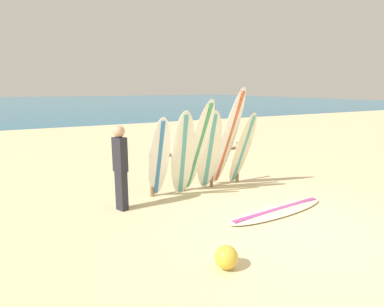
{
  "coord_description": "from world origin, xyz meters",
  "views": [
    {
      "loc": [
        -4.13,
        -3.76,
        2.49
      ],
      "look_at": [
        -0.42,
        3.2,
        0.85
      ],
      "focal_mm": 29.62,
      "sensor_mm": 36.0,
      "label": 1
    }
  ],
  "objects_px": {
    "surfboard_rack": "(198,163)",
    "surfboard_leaning_center_right": "(228,138)",
    "surfboard_leaning_left": "(183,155)",
    "surfboard_leaning_center": "(209,151)",
    "surfboard_lying_on_sand": "(278,210)",
    "beachgoer_standing": "(120,164)",
    "surfboard_leaning_center_left": "(198,147)",
    "surfboard_leaning_far_left": "(159,159)",
    "surfboard_leaning_right": "(243,149)",
    "beach_ball": "(226,257)"
  },
  "relations": [
    {
      "from": "surfboard_leaning_center_right",
      "to": "surfboard_leaning_right",
      "type": "xyz_separation_m",
      "value": [
        0.41,
        -0.04,
        -0.3
      ]
    },
    {
      "from": "surfboard_leaning_right",
      "to": "beachgoer_standing",
      "type": "xyz_separation_m",
      "value": [
        -3.2,
        -0.18,
        0.01
      ]
    },
    {
      "from": "surfboard_lying_on_sand",
      "to": "beach_ball",
      "type": "bearing_deg",
      "value": -149.85
    },
    {
      "from": "beachgoer_standing",
      "to": "beach_ball",
      "type": "xyz_separation_m",
      "value": [
        0.67,
        -2.84,
        -0.8
      ]
    },
    {
      "from": "surfboard_leaning_center_left",
      "to": "surfboard_leaning_center_right",
      "type": "xyz_separation_m",
      "value": [
        0.91,
        0.1,
        0.13
      ]
    },
    {
      "from": "surfboard_leaning_center_right",
      "to": "surfboard_lying_on_sand",
      "type": "height_order",
      "value": "surfboard_leaning_center_right"
    },
    {
      "from": "beachgoer_standing",
      "to": "surfboard_leaning_far_left",
      "type": "bearing_deg",
      "value": 9.05
    },
    {
      "from": "surfboard_leaning_center_right",
      "to": "surfboard_leaning_right",
      "type": "bearing_deg",
      "value": -5.92
    },
    {
      "from": "beachgoer_standing",
      "to": "beach_ball",
      "type": "bearing_deg",
      "value": -76.66
    },
    {
      "from": "surfboard_leaning_center_right",
      "to": "beachgoer_standing",
      "type": "height_order",
      "value": "surfboard_leaning_center_right"
    },
    {
      "from": "surfboard_leaning_center_left",
      "to": "surfboard_lying_on_sand",
      "type": "height_order",
      "value": "surfboard_leaning_center_left"
    },
    {
      "from": "surfboard_leaning_center_right",
      "to": "beachgoer_standing",
      "type": "distance_m",
      "value": 2.8
    },
    {
      "from": "surfboard_leaning_left",
      "to": "surfboard_leaning_center",
      "type": "distance_m",
      "value": 0.81
    },
    {
      "from": "surfboard_rack",
      "to": "surfboard_leaning_center_left",
      "type": "distance_m",
      "value": 0.63
    },
    {
      "from": "surfboard_leaning_left",
      "to": "surfboard_lying_on_sand",
      "type": "distance_m",
      "value": 2.35
    },
    {
      "from": "surfboard_leaning_center",
      "to": "surfboard_leaning_center_right",
      "type": "xyz_separation_m",
      "value": [
        0.55,
        0.01,
        0.26
      ]
    },
    {
      "from": "beach_ball",
      "to": "surfboard_leaning_far_left",
      "type": "bearing_deg",
      "value": 85.69
    },
    {
      "from": "surfboard_leaning_center_left",
      "to": "surfboard_lying_on_sand",
      "type": "bearing_deg",
      "value": -62.83
    },
    {
      "from": "surfboard_leaning_left",
      "to": "surfboard_leaning_center",
      "type": "relative_size",
      "value": 1.01
    },
    {
      "from": "surfboard_leaning_right",
      "to": "surfboard_lying_on_sand",
      "type": "height_order",
      "value": "surfboard_leaning_right"
    },
    {
      "from": "surfboard_rack",
      "to": "surfboard_leaning_center_right",
      "type": "bearing_deg",
      "value": -20.33
    },
    {
      "from": "surfboard_leaning_center_left",
      "to": "surfboard_lying_on_sand",
      "type": "distance_m",
      "value": 2.25
    },
    {
      "from": "surfboard_leaning_center",
      "to": "surfboard_leaning_right",
      "type": "height_order",
      "value": "surfboard_leaning_center"
    },
    {
      "from": "surfboard_leaning_center_left",
      "to": "surfboard_leaning_center_right",
      "type": "bearing_deg",
      "value": 6.55
    },
    {
      "from": "surfboard_lying_on_sand",
      "to": "surfboard_leaning_center_left",
      "type": "bearing_deg",
      "value": 117.17
    },
    {
      "from": "surfboard_leaning_left",
      "to": "surfboard_leaning_center_right",
      "type": "distance_m",
      "value": 1.37
    },
    {
      "from": "beachgoer_standing",
      "to": "surfboard_leaning_center",
      "type": "bearing_deg",
      "value": 5.35
    },
    {
      "from": "surfboard_leaning_center_right",
      "to": "surfboard_leaning_right",
      "type": "height_order",
      "value": "surfboard_leaning_center_right"
    },
    {
      "from": "beach_ball",
      "to": "surfboard_lying_on_sand",
      "type": "bearing_deg",
      "value": 30.15
    },
    {
      "from": "surfboard_leaning_center_left",
      "to": "surfboard_leaning_center",
      "type": "xyz_separation_m",
      "value": [
        0.36,
        0.09,
        -0.13
      ]
    },
    {
      "from": "surfboard_leaning_right",
      "to": "beach_ball",
      "type": "bearing_deg",
      "value": -129.85
    },
    {
      "from": "surfboard_lying_on_sand",
      "to": "beachgoer_standing",
      "type": "xyz_separation_m",
      "value": [
        -2.76,
        1.63,
        0.93
      ]
    },
    {
      "from": "surfboard_rack",
      "to": "surfboard_leaning_center_right",
      "type": "xyz_separation_m",
      "value": [
        0.72,
        -0.27,
        0.59
      ]
    },
    {
      "from": "surfboard_leaning_far_left",
      "to": "surfboard_leaning_center_left",
      "type": "xyz_separation_m",
      "value": [
        0.97,
        -0.03,
        0.17
      ]
    },
    {
      "from": "surfboard_lying_on_sand",
      "to": "beachgoer_standing",
      "type": "bearing_deg",
      "value": 149.46
    },
    {
      "from": "surfboard_leaning_far_left",
      "to": "surfboard_leaning_center",
      "type": "height_order",
      "value": "surfboard_leaning_center"
    },
    {
      "from": "surfboard_rack",
      "to": "surfboard_leaning_far_left",
      "type": "relative_size",
      "value": 1.31
    },
    {
      "from": "surfboard_leaning_left",
      "to": "surfboard_lying_on_sand",
      "type": "relative_size",
      "value": 0.79
    },
    {
      "from": "surfboard_leaning_right",
      "to": "surfboard_lying_on_sand",
      "type": "relative_size",
      "value": 0.75
    },
    {
      "from": "surfboard_leaning_center_right",
      "to": "surfboard_lying_on_sand",
      "type": "bearing_deg",
      "value": -90.51
    },
    {
      "from": "surfboard_leaning_center",
      "to": "surfboard_lying_on_sand",
      "type": "distance_m",
      "value": 2.15
    },
    {
      "from": "surfboard_rack",
      "to": "surfboard_leaning_center",
      "type": "relative_size",
      "value": 1.26
    },
    {
      "from": "surfboard_leaning_center",
      "to": "beach_ball",
      "type": "xyz_separation_m",
      "value": [
        -1.56,
        -3.05,
        -0.84
      ]
    },
    {
      "from": "surfboard_leaning_center",
      "to": "surfboard_rack",
      "type": "bearing_deg",
      "value": 121.43
    },
    {
      "from": "surfboard_leaning_left",
      "to": "beach_ball",
      "type": "xyz_separation_m",
      "value": [
        -0.76,
        -2.89,
        -0.85
      ]
    },
    {
      "from": "surfboard_leaning_right",
      "to": "beach_ball",
      "type": "xyz_separation_m",
      "value": [
        -2.52,
        -3.02,
        -0.8
      ]
    },
    {
      "from": "surfboard_leaning_far_left",
      "to": "surfboard_leaning_center",
      "type": "bearing_deg",
      "value": 2.83
    },
    {
      "from": "surfboard_leaning_right",
      "to": "beachgoer_standing",
      "type": "height_order",
      "value": "surfboard_leaning_right"
    },
    {
      "from": "surfboard_leaning_far_left",
      "to": "beach_ball",
      "type": "distance_m",
      "value": 3.1
    },
    {
      "from": "surfboard_leaning_left",
      "to": "surfboard_leaning_far_left",
      "type": "bearing_deg",
      "value": 169.95
    }
  ]
}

